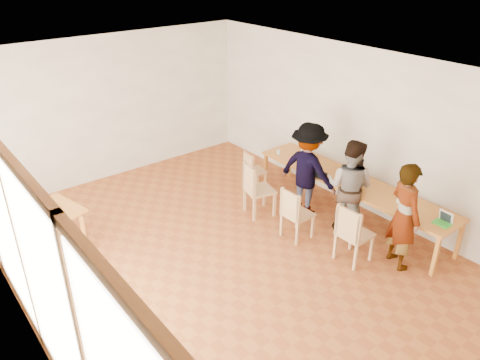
# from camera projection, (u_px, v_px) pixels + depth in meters

# --- Properties ---
(ground) EXTENTS (8.00, 8.00, 0.00)m
(ground) POSITION_uv_depth(u_px,v_px,m) (229.00, 257.00, 7.60)
(ground) COLOR #A35727
(ground) RESTS_ON ground
(wall_back) EXTENTS (6.00, 0.10, 3.00)m
(wall_back) POSITION_uv_depth(u_px,v_px,m) (113.00, 108.00, 9.73)
(wall_back) COLOR white
(wall_back) RESTS_ON ground
(wall_right) EXTENTS (0.10, 8.00, 3.00)m
(wall_right) POSITION_uv_depth(u_px,v_px,m) (358.00, 130.00, 8.59)
(wall_right) COLOR white
(wall_right) RESTS_ON ground
(window_wall) EXTENTS (0.10, 8.00, 3.00)m
(window_wall) POSITION_uv_depth(u_px,v_px,m) (19.00, 245.00, 5.29)
(window_wall) COLOR white
(window_wall) RESTS_ON ground
(ceiling) EXTENTS (6.00, 8.00, 0.04)m
(ceiling) POSITION_uv_depth(u_px,v_px,m) (227.00, 72.00, 6.24)
(ceiling) COLOR white
(ceiling) RESTS_ON wall_back
(communal_table) EXTENTS (0.80, 4.00, 0.75)m
(communal_table) POSITION_uv_depth(u_px,v_px,m) (351.00, 183.00, 8.41)
(communal_table) COLOR orange
(communal_table) RESTS_ON ground
(side_table) EXTENTS (0.90, 0.90, 0.75)m
(side_table) POSITION_uv_depth(u_px,v_px,m) (48.00, 216.00, 7.47)
(side_table) COLOR orange
(side_table) RESTS_ON ground
(chair_near) EXTENTS (0.48, 0.48, 0.54)m
(chair_near) POSITION_uv_depth(u_px,v_px,m) (352.00, 229.00, 7.21)
(chair_near) COLOR tan
(chair_near) RESTS_ON ground
(chair_mid) EXTENTS (0.45, 0.45, 0.50)m
(chair_mid) POSITION_uv_depth(u_px,v_px,m) (294.00, 209.00, 7.82)
(chair_mid) COLOR tan
(chair_mid) RESTS_ON ground
(chair_far) EXTENTS (0.58, 0.58, 0.55)m
(chair_far) POSITION_uv_depth(u_px,v_px,m) (254.00, 184.00, 8.52)
(chair_far) COLOR tan
(chair_far) RESTS_ON ground
(chair_empty) EXTENTS (0.42, 0.42, 0.43)m
(chair_empty) POSITION_uv_depth(u_px,v_px,m) (252.00, 167.00, 9.52)
(chair_empty) COLOR tan
(chair_empty) RESTS_ON ground
(chair_spare) EXTENTS (0.51, 0.51, 0.55)m
(chair_spare) POSITION_uv_depth(u_px,v_px,m) (41.00, 232.00, 7.10)
(chair_spare) COLOR tan
(chair_spare) RESTS_ON ground
(person_near) EXTENTS (0.62, 0.74, 1.75)m
(person_near) POSITION_uv_depth(u_px,v_px,m) (404.00, 216.00, 7.07)
(person_near) COLOR gray
(person_near) RESTS_ON ground
(person_mid) EXTENTS (0.88, 1.00, 1.71)m
(person_mid) POSITION_uv_depth(u_px,v_px,m) (349.00, 187.00, 7.96)
(person_mid) COLOR gray
(person_mid) RESTS_ON ground
(person_far) EXTENTS (0.84, 1.24, 1.78)m
(person_far) POSITION_uv_depth(u_px,v_px,m) (308.00, 170.00, 8.48)
(person_far) COLOR gray
(person_far) RESTS_ON ground
(laptop_near) EXTENTS (0.21, 0.25, 0.20)m
(laptop_near) POSITION_uv_depth(u_px,v_px,m) (444.00, 220.00, 7.09)
(laptop_near) COLOR green
(laptop_near) RESTS_ON communal_table
(laptop_mid) EXTENTS (0.21, 0.24, 0.19)m
(laptop_mid) POSITION_uv_depth(u_px,v_px,m) (352.00, 173.00, 8.54)
(laptop_mid) COLOR green
(laptop_mid) RESTS_ON communal_table
(laptop_far) EXTENTS (0.25, 0.26, 0.19)m
(laptop_far) POSITION_uv_depth(u_px,v_px,m) (303.00, 158.00, 9.18)
(laptop_far) COLOR green
(laptop_far) RESTS_ON communal_table
(yellow_mug) EXTENTS (0.13, 0.13, 0.09)m
(yellow_mug) POSITION_uv_depth(u_px,v_px,m) (314.00, 158.00, 9.16)
(yellow_mug) COLOR yellow
(yellow_mug) RESTS_ON communal_table
(green_bottle) EXTENTS (0.07, 0.07, 0.28)m
(green_bottle) POSITION_uv_depth(u_px,v_px,m) (360.00, 177.00, 8.23)
(green_bottle) COLOR #207C2A
(green_bottle) RESTS_ON communal_table
(clear_glass) EXTENTS (0.07, 0.07, 0.09)m
(clear_glass) POSITION_uv_depth(u_px,v_px,m) (278.00, 152.00, 9.45)
(clear_glass) COLOR silver
(clear_glass) RESTS_ON communal_table
(condiment_cup) EXTENTS (0.08, 0.08, 0.06)m
(condiment_cup) POSITION_uv_depth(u_px,v_px,m) (399.00, 201.00, 7.68)
(condiment_cup) COLOR white
(condiment_cup) RESTS_ON communal_table
(pink_phone) EXTENTS (0.05, 0.10, 0.01)m
(pink_phone) POSITION_uv_depth(u_px,v_px,m) (290.00, 159.00, 9.23)
(pink_phone) COLOR #F0437D
(pink_phone) RESTS_ON communal_table
(black_pouch) EXTENTS (0.16, 0.26, 0.09)m
(black_pouch) POSITION_uv_depth(u_px,v_px,m) (319.00, 174.00, 8.53)
(black_pouch) COLOR black
(black_pouch) RESTS_ON communal_table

